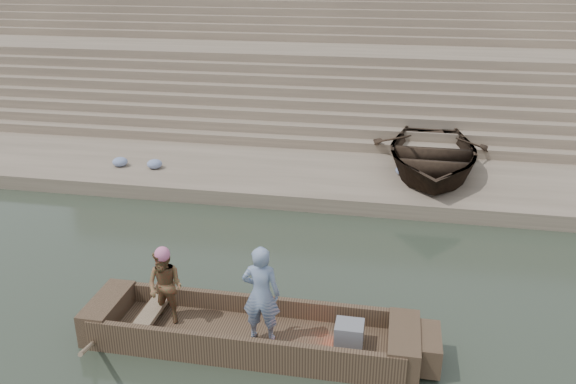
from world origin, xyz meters
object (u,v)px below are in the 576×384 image
(beached_rowboat, at_px, (432,154))
(standing_man, at_px, (261,294))
(main_rowboat, at_px, (249,338))
(television, at_px, (348,334))
(rowing_man, at_px, (165,287))

(beached_rowboat, bearing_deg, standing_man, -108.91)
(main_rowboat, bearing_deg, beached_rowboat, 68.54)
(main_rowboat, xyz_separation_m, television, (1.67, 0.00, 0.31))
(standing_man, distance_m, beached_rowboat, 8.85)
(rowing_man, bearing_deg, main_rowboat, 7.74)
(main_rowboat, relative_size, standing_man, 2.94)
(main_rowboat, xyz_separation_m, standing_man, (0.24, -0.10, 0.96))
(main_rowboat, xyz_separation_m, rowing_man, (-1.48, 0.09, 0.79))
(main_rowboat, bearing_deg, television, 0.00)
(main_rowboat, distance_m, rowing_man, 1.68)
(standing_man, bearing_deg, rowing_man, -7.58)
(main_rowboat, relative_size, rowing_man, 3.66)
(standing_man, xyz_separation_m, television, (1.42, 0.10, -0.65))
(standing_man, bearing_deg, main_rowboat, -24.10)
(television, bearing_deg, beached_rowboat, 79.21)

